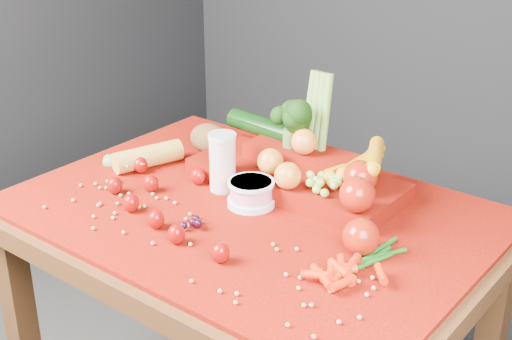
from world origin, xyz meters
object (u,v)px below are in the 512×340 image
Objects in this scene: table at (251,249)px; yogurt_bowl at (251,192)px; milk_glass at (222,160)px; produce_mound at (307,168)px.

yogurt_bowl is (-0.01, 0.01, 0.14)m from table.
milk_glass is 0.12m from yogurt_bowl.
table is 0.23m from produce_mound.
produce_mound is at bearing 68.65° from yogurt_bowl.
milk_glass is 1.30× the size of yogurt_bowl.
yogurt_bowl reaches higher than table.
yogurt_bowl is at bearing -111.35° from produce_mound.
table is 10.00× the size of yogurt_bowl.
table is 0.14m from yogurt_bowl.
milk_glass reaches higher than table.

